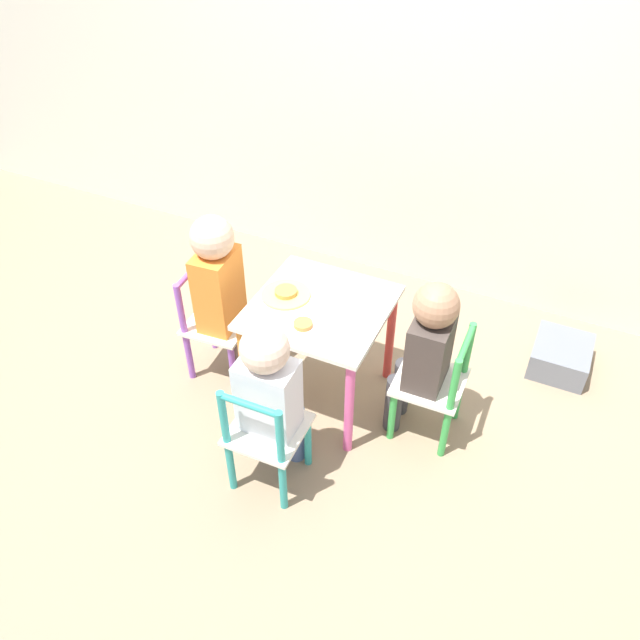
{
  "coord_description": "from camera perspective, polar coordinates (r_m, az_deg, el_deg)",
  "views": [
    {
      "loc": [
        0.79,
        -1.7,
        1.99
      ],
      "look_at": [
        0.0,
        0.0,
        0.42
      ],
      "focal_mm": 35.0,
      "sensor_mm": 36.0,
      "label": 1
    }
  ],
  "objects": [
    {
      "name": "ground_plane",
      "position": [
        2.73,
        0.0,
        -6.69
      ],
      "size": [
        6.0,
        6.0,
        0.0
      ],
      "primitive_type": "plane",
      "color": "#8C755B"
    },
    {
      "name": "house_wall",
      "position": [
        2.91,
        9.43,
        25.89
      ],
      "size": [
        6.0,
        0.06,
        2.6
      ],
      "color": "beige",
      "rests_on": "ground_plane"
    },
    {
      "name": "kids_table",
      "position": [
        2.45,
        0.0,
        -0.24
      ],
      "size": [
        0.52,
        0.52,
        0.49
      ],
      "color": "silver",
      "rests_on": "ground_plane"
    },
    {
      "name": "chair_purple",
      "position": [
        2.72,
        -9.63,
        -0.35
      ],
      "size": [
        0.28,
        0.28,
        0.51
      ],
      "rotation": [
        0.0,
        0.0,
        -4.64
      ],
      "color": "silver",
      "rests_on": "ground_plane"
    },
    {
      "name": "chair_teal",
      "position": [
        2.26,
        -5.04,
        -10.58
      ],
      "size": [
        0.27,
        0.27,
        0.51
      ],
      "rotation": [
        0.0,
        0.0,
        -3.12
      ],
      "color": "silver",
      "rests_on": "ground_plane"
    },
    {
      "name": "chair_green",
      "position": [
        2.45,
        10.49,
        -5.95
      ],
      "size": [
        0.26,
        0.26,
        0.51
      ],
      "rotation": [
        0.0,
        0.0,
        -1.55
      ],
      "color": "silver",
      "rests_on": "ground_plane"
    },
    {
      "name": "child_left",
      "position": [
        2.56,
        -9.02,
        3.2
      ],
      "size": [
        0.23,
        0.21,
        0.78
      ],
      "rotation": [
        0.0,
        0.0,
        -4.64
      ],
      "color": "#7A6B5B",
      "rests_on": "ground_plane"
    },
    {
      "name": "child_front",
      "position": [
        2.15,
        -4.57,
        -6.31
      ],
      "size": [
        0.2,
        0.22,
        0.72
      ],
      "rotation": [
        0.0,
        0.0,
        -3.12
      ],
      "color": "#4C608E",
      "rests_on": "ground_plane"
    },
    {
      "name": "child_right",
      "position": [
        2.34,
        9.6,
        -2.41
      ],
      "size": [
        0.22,
        0.2,
        0.72
      ],
      "rotation": [
        0.0,
        0.0,
        -1.55
      ],
      "color": "#38383D",
      "rests_on": "ground_plane"
    },
    {
      "name": "plate_left",
      "position": [
        2.45,
        -3.13,
        2.41
      ],
      "size": [
        0.19,
        0.19,
        0.03
      ],
      "color": "#EADB66",
      "rests_on": "kids_table"
    },
    {
      "name": "plate_front",
      "position": [
        2.29,
        -1.55,
        -0.58
      ],
      "size": [
        0.16,
        0.16,
        0.03
      ],
      "color": "white",
      "rests_on": "kids_table"
    },
    {
      "name": "storage_bin",
      "position": [
        3.0,
        21.13,
        -3.09
      ],
      "size": [
        0.24,
        0.28,
        0.13
      ],
      "color": "slate",
      "rests_on": "ground_plane"
    }
  ]
}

